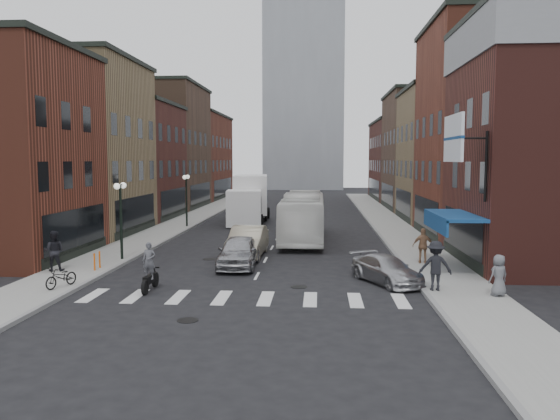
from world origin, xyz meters
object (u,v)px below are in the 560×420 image
object	(u,v)px
billboard_sign	(455,140)
motorcycle_rider	(150,268)
ped_left_solo	(54,251)
ped_right_b	(423,246)
streetlamp_near	(121,206)
sedan_left_near	(239,252)
bike_rack	(97,261)
parked_bicycle	(61,277)
transit_bus	(303,216)
box_truck	(249,199)
ped_right_a	(435,266)
sedan_left_far	(248,242)
ped_right_c	(499,275)
streetlamp_far	(186,191)
curb_car	(387,270)

from	to	relation	value
billboard_sign	motorcycle_rider	bearing A→B (deg)	-168.18
ped_left_solo	ped_right_b	world-z (taller)	ped_left_solo
streetlamp_near	sedan_left_near	distance (m)	6.70
bike_rack	parked_bicycle	size ratio (longest dim) A/B	0.50
motorcycle_rider	transit_bus	bearing A→B (deg)	71.62
box_truck	transit_bus	bearing A→B (deg)	-69.30
motorcycle_rider	ped_left_solo	bearing A→B (deg)	155.29
sedan_left_near	ped_right_a	distance (m)	9.79
sedan_left_near	bike_rack	bearing A→B (deg)	-166.09
bike_rack	ped_left_solo	world-z (taller)	ped_left_solo
streetlamp_near	parked_bicycle	bearing A→B (deg)	-91.46
motorcycle_rider	sedan_left_near	bearing A→B (deg)	64.26
billboard_sign	ped_right_b	size ratio (longest dim) A/B	2.11
box_truck	sedan_left_far	bearing A→B (deg)	-88.70
motorcycle_rider	sedan_left_near	world-z (taller)	motorcycle_rider
ped_right_c	streetlamp_far	bearing A→B (deg)	-73.95
sedan_left_far	ped_right_a	size ratio (longest dim) A/B	2.55
box_truck	motorcycle_rider	world-z (taller)	box_truck
sedan_left_far	curb_car	xyz separation A→B (m)	(6.80, -6.00, -0.24)
bike_rack	transit_bus	size ratio (longest dim) A/B	0.07
sedan_left_far	ped_right_c	world-z (taller)	ped_right_c
streetlamp_near	ped_right_b	xyz separation A→B (m)	(15.40, -0.09, -1.89)
streetlamp_near	bike_rack	bearing A→B (deg)	-94.24
box_truck	ped_left_solo	xyz separation A→B (m)	(-6.36, -21.24, -0.86)
sedan_left_near	transit_bus	bearing A→B (deg)	71.86
curb_car	ped_right_a	size ratio (longest dim) A/B	2.04
bike_rack	motorcycle_rider	distance (m)	5.00
bike_rack	curb_car	world-z (taller)	curb_car
streetlamp_near	ped_right_a	size ratio (longest dim) A/B	2.09
streetlamp_near	ped_right_c	size ratio (longest dim) A/B	2.59
streetlamp_near	sedan_left_near	xyz separation A→B (m)	(6.27, -1.00, -2.14)
streetlamp_far	bike_rack	distance (m)	16.87
motorcycle_rider	ped_right_a	world-z (taller)	ped_right_a
streetlamp_far	curb_car	bearing A→B (deg)	-53.91
streetlamp_near	billboard_sign	bearing A→B (deg)	-12.35
curb_car	parked_bicycle	bearing A→B (deg)	162.47
box_truck	sedan_left_near	bearing A→B (deg)	-89.95
billboard_sign	ped_left_solo	world-z (taller)	billboard_sign
bike_rack	curb_car	distance (m)	13.39
billboard_sign	curb_car	size ratio (longest dim) A/B	0.92
curb_car	ped_right_b	world-z (taller)	ped_right_b
bike_rack	parked_bicycle	xyz separation A→B (m)	(0.04, -3.66, 0.02)
transit_bus	ped_right_c	world-z (taller)	transit_bus
streetlamp_far	motorcycle_rider	bearing A→B (deg)	-80.39
box_truck	bike_rack	bearing A→B (deg)	-108.11
bike_rack	ped_right_c	bearing A→B (deg)	-12.58
sedan_left_near	streetlamp_far	bearing A→B (deg)	111.88
transit_bus	bike_rack	bearing A→B (deg)	-130.31
parked_bicycle	ped_right_a	xyz separation A→B (m)	(14.96, 0.57, 0.57)
box_truck	curb_car	size ratio (longest dim) A/B	2.32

